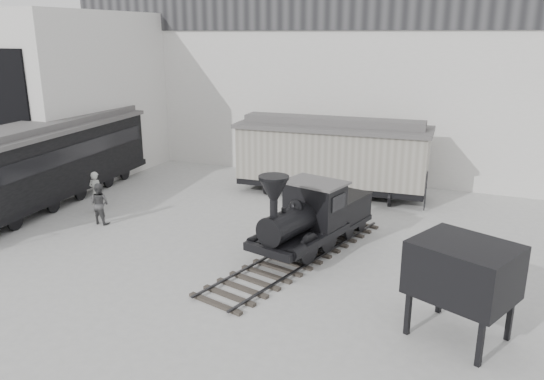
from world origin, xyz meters
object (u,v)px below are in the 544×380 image
at_px(visitor_a, 96,192).
at_px(coal_hopper, 463,277).
at_px(boxcar, 332,155).
at_px(visitor_b, 100,203).
at_px(locomotive, 310,220).
at_px(passenger_coach, 51,161).

distance_m(visitor_a, coal_hopper, 16.67).
relative_size(boxcar, visitor_a, 5.14).
distance_m(boxcar, visitor_b, 11.25).
xyz_separation_m(locomotive, visitor_a, (-10.44, 0.58, -0.28)).
xyz_separation_m(visitor_a, coal_hopper, (16.02, -4.56, 0.81)).
height_order(passenger_coach, coal_hopper, passenger_coach).
bearing_deg(coal_hopper, boxcar, 144.85).
bearing_deg(passenger_coach, coal_hopper, -20.78).
xyz_separation_m(locomotive, boxcar, (-1.40, 7.37, 0.83)).
bearing_deg(passenger_coach, visitor_b, -27.84).
xyz_separation_m(passenger_coach, coal_hopper, (19.01, -5.06, -0.25)).
height_order(locomotive, visitor_b, locomotive).
bearing_deg(coal_hopper, visitor_a, -172.63).
bearing_deg(locomotive, visitor_a, -169.18).
distance_m(locomotive, boxcar, 7.54).
relative_size(passenger_coach, visitor_b, 7.72).
xyz_separation_m(boxcar, visitor_a, (-9.04, -6.79, -1.11)).
relative_size(locomotive, visitor_a, 5.06).
height_order(boxcar, visitor_b, boxcar).
bearing_deg(locomotive, visitor_b, -162.19).
bearing_deg(locomotive, coal_hopper, -21.52).
xyz_separation_m(passenger_coach, visitor_a, (2.99, -0.50, -1.07)).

